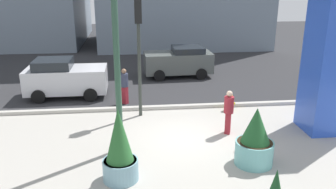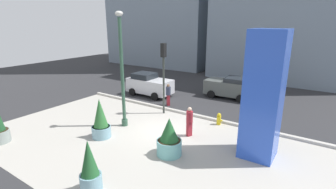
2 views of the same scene
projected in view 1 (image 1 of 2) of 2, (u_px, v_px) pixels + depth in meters
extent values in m
plane|color=#2D2D30|center=(172.00, 102.00, 16.60)|extent=(60.00, 60.00, 0.00)
cube|color=#ADA89E|center=(194.00, 167.00, 10.94)|extent=(18.00, 10.00, 0.02)
cube|color=#B7B2A8|center=(174.00, 107.00, 15.75)|extent=(18.00, 0.24, 0.16)
cylinder|color=#335642|center=(121.00, 144.00, 11.95)|extent=(0.36, 0.36, 0.40)
cylinder|color=#335642|center=(117.00, 59.00, 11.00)|extent=(0.20, 0.20, 6.36)
cube|color=blue|center=(332.00, 55.00, 12.70)|extent=(1.53, 1.53, 5.85)
cylinder|color=#6BB2B2|center=(254.00, 153.00, 10.99)|extent=(1.19, 1.19, 0.77)
cylinder|color=#382819|center=(255.00, 142.00, 10.88)|extent=(1.09, 1.09, 0.04)
cone|color=#235B2D|center=(256.00, 125.00, 10.69)|extent=(0.90, 0.90, 1.12)
cylinder|color=#7AA8B7|center=(121.00, 170.00, 10.15)|extent=(1.03, 1.03, 0.64)
cylinder|color=#382819|center=(120.00, 161.00, 10.05)|extent=(0.95, 0.95, 0.04)
cone|color=#2D6B33|center=(119.00, 135.00, 9.79)|extent=(0.79, 0.79, 1.57)
cylinder|color=gold|center=(230.00, 104.00, 15.53)|extent=(0.26, 0.26, 0.55)
sphere|color=gold|center=(230.00, 96.00, 15.42)|extent=(0.24, 0.24, 0.24)
cylinder|color=gold|center=(234.00, 103.00, 15.54)|extent=(0.12, 0.10, 0.10)
cylinder|color=#333833|center=(140.00, 71.00, 14.38)|extent=(0.14, 0.14, 3.89)
cube|color=black|center=(138.00, 12.00, 13.62)|extent=(0.28, 0.32, 0.90)
sphere|color=green|center=(138.00, 4.00, 13.69)|extent=(0.18, 0.18, 0.18)
cube|color=silver|center=(67.00, 80.00, 17.18)|extent=(3.85, 1.84, 1.15)
cube|color=#1E2328|center=(53.00, 64.00, 16.87)|extent=(1.73, 1.62, 0.45)
cylinder|color=black|center=(94.00, 84.00, 18.34)|extent=(0.64, 0.22, 0.64)
cylinder|color=black|center=(90.00, 95.00, 16.60)|extent=(0.64, 0.22, 0.64)
cylinder|color=black|center=(47.00, 85.00, 18.10)|extent=(0.64, 0.22, 0.64)
cylinder|color=black|center=(38.00, 97.00, 16.37)|extent=(0.64, 0.22, 0.64)
cube|color=#565B56|center=(178.00, 62.00, 20.73)|extent=(4.00, 2.01, 1.14)
cube|color=#1E2328|center=(188.00, 49.00, 20.57)|extent=(1.83, 1.70, 0.34)
cylinder|color=black|center=(159.00, 76.00, 19.86)|extent=(0.65, 0.25, 0.64)
cylinder|color=black|center=(156.00, 68.00, 21.59)|extent=(0.65, 0.25, 0.64)
cylinder|color=black|center=(201.00, 74.00, 20.20)|extent=(0.65, 0.25, 0.64)
cylinder|color=black|center=(194.00, 66.00, 21.93)|extent=(0.65, 0.25, 0.64)
cube|color=maroon|center=(228.00, 123.00, 13.15)|extent=(0.29, 0.33, 0.83)
cylinder|color=maroon|center=(229.00, 105.00, 12.92)|extent=(0.47, 0.47, 0.63)
sphere|color=beige|center=(230.00, 94.00, 12.79)|extent=(0.23, 0.23, 0.23)
cube|color=maroon|center=(125.00, 95.00, 16.28)|extent=(0.34, 0.34, 0.83)
cylinder|color=#33384C|center=(124.00, 80.00, 16.05)|extent=(0.51, 0.51, 0.62)
sphere|color=#8C664C|center=(124.00, 71.00, 15.92)|extent=(0.22, 0.22, 0.22)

